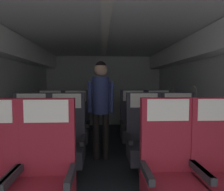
{
  "coord_description": "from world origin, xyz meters",
  "views": [
    {
      "loc": [
        -0.05,
        -0.24,
        1.27
      ],
      "look_at": [
        0.13,
        3.2,
        1.04
      ],
      "focal_mm": 30.57,
      "sensor_mm": 36.0,
      "label": 1
    }
  ],
  "objects_px": {
    "seat_a_left_aisle": "(45,177)",
    "flight_attendant": "(101,99)",
    "seat_b_right_aisle": "(179,140)",
    "seat_c_left_window": "(50,126)",
    "seat_c_right_aisle": "(159,125)",
    "seat_c_left_aisle": "(76,126)",
    "seat_b_left_aisle": "(66,142)",
    "seat_a_right_window": "(170,173)",
    "seat_c_right_window": "(134,125)",
    "seat_b_right_window": "(145,141)",
    "seat_a_right_aisle": "(222,172)",
    "seat_b_left_window": "(30,143)"
  },
  "relations": [
    {
      "from": "seat_b_left_aisle",
      "to": "seat_c_right_window",
      "type": "relative_size",
      "value": 1.0
    },
    {
      "from": "seat_a_right_aisle",
      "to": "seat_c_left_window",
      "type": "xyz_separation_m",
      "value": [
        -2.03,
        1.91,
        0.0
      ]
    },
    {
      "from": "seat_c_left_window",
      "to": "seat_c_left_aisle",
      "type": "relative_size",
      "value": 1.0
    },
    {
      "from": "flight_attendant",
      "to": "seat_c_left_aisle",
      "type": "bearing_deg",
      "value": -53.0
    },
    {
      "from": "seat_a_right_aisle",
      "to": "seat_a_right_window",
      "type": "bearing_deg",
      "value": 178.64
    },
    {
      "from": "seat_b_left_window",
      "to": "seat_c_right_window",
      "type": "xyz_separation_m",
      "value": [
        1.56,
        0.96,
        0.0
      ]
    },
    {
      "from": "seat_b_left_aisle",
      "to": "seat_b_right_aisle",
      "type": "xyz_separation_m",
      "value": [
        1.56,
        0.02,
        0.0
      ]
    },
    {
      "from": "seat_b_right_aisle",
      "to": "seat_c_right_window",
      "type": "height_order",
      "value": "same"
    },
    {
      "from": "seat_c_right_window",
      "to": "flight_attendant",
      "type": "bearing_deg",
      "value": -146.79
    },
    {
      "from": "seat_a_right_aisle",
      "to": "seat_b_right_aisle",
      "type": "relative_size",
      "value": 1.0
    },
    {
      "from": "seat_a_right_window",
      "to": "seat_c_left_aisle",
      "type": "bearing_deg",
      "value": 119.9
    },
    {
      "from": "seat_a_left_aisle",
      "to": "seat_c_left_window",
      "type": "distance_m",
      "value": 1.98
    },
    {
      "from": "seat_a_left_aisle",
      "to": "seat_b_left_window",
      "type": "relative_size",
      "value": 1.0
    },
    {
      "from": "seat_b_right_aisle",
      "to": "seat_c_left_window",
      "type": "relative_size",
      "value": 1.0
    },
    {
      "from": "seat_a_right_aisle",
      "to": "seat_b_left_aisle",
      "type": "bearing_deg",
      "value": 148.65
    },
    {
      "from": "seat_b_left_window",
      "to": "seat_b_right_aisle",
      "type": "distance_m",
      "value": 2.05
    },
    {
      "from": "seat_c_right_aisle",
      "to": "seat_b_right_aisle",
      "type": "bearing_deg",
      "value": -90.04
    },
    {
      "from": "seat_a_right_aisle",
      "to": "seat_c_left_aisle",
      "type": "relative_size",
      "value": 1.0
    },
    {
      "from": "seat_b_right_window",
      "to": "flight_attendant",
      "type": "bearing_deg",
      "value": 137.46
    },
    {
      "from": "seat_a_left_aisle",
      "to": "seat_c_right_window",
      "type": "relative_size",
      "value": 1.0
    },
    {
      "from": "seat_b_right_window",
      "to": "seat_c_left_aisle",
      "type": "relative_size",
      "value": 1.0
    },
    {
      "from": "seat_b_right_aisle",
      "to": "seat_c_left_window",
      "type": "height_order",
      "value": "same"
    },
    {
      "from": "seat_c_left_aisle",
      "to": "seat_b_left_aisle",
      "type": "bearing_deg",
      "value": -89.51
    },
    {
      "from": "seat_c_right_aisle",
      "to": "seat_c_left_window",
      "type": "bearing_deg",
      "value": 179.77
    },
    {
      "from": "seat_a_left_aisle",
      "to": "flight_attendant",
      "type": "bearing_deg",
      "value": 72.95
    },
    {
      "from": "seat_c_left_aisle",
      "to": "seat_c_right_aisle",
      "type": "bearing_deg",
      "value": -0.26
    },
    {
      "from": "seat_b_right_window",
      "to": "flight_attendant",
      "type": "relative_size",
      "value": 0.7
    },
    {
      "from": "seat_b_right_window",
      "to": "seat_c_left_aisle",
      "type": "distance_m",
      "value": 1.44
    },
    {
      "from": "seat_b_right_window",
      "to": "seat_c_right_window",
      "type": "height_order",
      "value": "same"
    },
    {
      "from": "seat_a_right_window",
      "to": "seat_b_right_window",
      "type": "xyz_separation_m",
      "value": [
        -0.01,
        0.95,
        0.0
      ]
    },
    {
      "from": "seat_b_left_window",
      "to": "seat_c_right_aisle",
      "type": "relative_size",
      "value": 1.0
    },
    {
      "from": "seat_c_right_aisle",
      "to": "seat_c_right_window",
      "type": "bearing_deg",
      "value": 177.53
    },
    {
      "from": "seat_b_left_aisle",
      "to": "flight_attendant",
      "type": "height_order",
      "value": "flight_attendant"
    },
    {
      "from": "seat_a_right_aisle",
      "to": "seat_a_right_window",
      "type": "xyz_separation_m",
      "value": [
        -0.47,
        0.01,
        0.0
      ]
    },
    {
      "from": "seat_a_right_aisle",
      "to": "seat_c_right_aisle",
      "type": "bearing_deg",
      "value": 89.55
    },
    {
      "from": "seat_c_left_window",
      "to": "seat_c_right_aisle",
      "type": "xyz_separation_m",
      "value": [
        2.05,
        -0.01,
        0.0
      ]
    },
    {
      "from": "seat_a_left_aisle",
      "to": "seat_a_right_aisle",
      "type": "height_order",
      "value": "same"
    },
    {
      "from": "seat_a_right_window",
      "to": "seat_b_right_aisle",
      "type": "xyz_separation_m",
      "value": [
        0.48,
        0.96,
        0.0
      ]
    },
    {
      "from": "seat_c_left_window",
      "to": "seat_c_left_aisle",
      "type": "xyz_separation_m",
      "value": [
        0.47,
        -0.0,
        0.0
      ]
    },
    {
      "from": "seat_a_right_window",
      "to": "seat_b_right_window",
      "type": "height_order",
      "value": "same"
    },
    {
      "from": "seat_c_left_window",
      "to": "seat_c_right_window",
      "type": "height_order",
      "value": "same"
    },
    {
      "from": "seat_b_right_aisle",
      "to": "seat_c_left_aisle",
      "type": "xyz_separation_m",
      "value": [
        -1.57,
        0.94,
        0.0
      ]
    },
    {
      "from": "seat_a_right_window",
      "to": "seat_c_right_window",
      "type": "relative_size",
      "value": 1.0
    },
    {
      "from": "seat_a_left_aisle",
      "to": "seat_b_right_aisle",
      "type": "relative_size",
      "value": 1.0
    },
    {
      "from": "seat_a_right_window",
      "to": "flight_attendant",
      "type": "relative_size",
      "value": 0.7
    },
    {
      "from": "seat_b_left_window",
      "to": "seat_b_right_window",
      "type": "bearing_deg",
      "value": 0.1
    },
    {
      "from": "seat_b_left_window",
      "to": "seat_c_left_aisle",
      "type": "xyz_separation_m",
      "value": [
        0.48,
        0.95,
        0.0
      ]
    },
    {
      "from": "flight_attendant",
      "to": "seat_b_right_window",
      "type": "bearing_deg",
      "value": 124.0
    },
    {
      "from": "seat_b_left_window",
      "to": "seat_a_right_window",
      "type": "bearing_deg",
      "value": -31.18
    },
    {
      "from": "seat_a_right_aisle",
      "to": "seat_b_left_aisle",
      "type": "height_order",
      "value": "same"
    }
  ]
}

